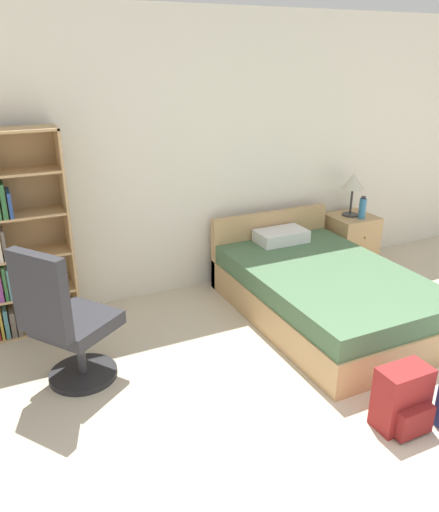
{
  "coord_description": "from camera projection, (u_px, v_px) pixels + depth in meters",
  "views": [
    {
      "loc": [
        -1.94,
        -1.11,
        2.2
      ],
      "look_at": [
        -0.48,
        1.98,
        0.81
      ],
      "focal_mm": 35.0,
      "sensor_mm": 36.0,
      "label": 1
    }
  ],
  "objects": [
    {
      "name": "water_bottle",
      "position": [
        362.0,
        208.0,
        5.24
      ],
      "size": [
        0.07,
        0.07,
        0.24
      ],
      "color": "teal",
      "rests_on": "nightstand"
    },
    {
      "name": "backpack_red",
      "position": [
        403.0,
        400.0,
        3.11
      ],
      "size": [
        0.33,
        0.26,
        0.42
      ],
      "color": "maroon",
      "rests_on": "ground_plane"
    },
    {
      "name": "bookshelf",
      "position": [
        12.0,
        237.0,
        3.98
      ],
      "size": [
        0.71,
        0.3,
        1.69
      ],
      "color": "tan",
      "rests_on": "ground_plane"
    },
    {
      "name": "wall_back",
      "position": [
        209.0,
        156.0,
        4.74
      ],
      "size": [
        9.0,
        0.06,
        2.6
      ],
      "color": "silver",
      "rests_on": "ground_plane"
    },
    {
      "name": "nightstand",
      "position": [
        350.0,
        241.0,
        5.48
      ],
      "size": [
        0.47,
        0.48,
        0.58
      ],
      "color": "tan",
      "rests_on": "ground_plane"
    },
    {
      "name": "office_chair",
      "position": [
        66.0,
        324.0,
        3.4
      ],
      "size": [
        0.72,
        0.7,
        1.07
      ],
      "color": "#232326",
      "rests_on": "ground_plane"
    },
    {
      "name": "table_lamp",
      "position": [
        353.0,
        183.0,
        5.25
      ],
      "size": [
        0.24,
        0.24,
        0.46
      ],
      "color": "#333333",
      "rests_on": "nightstand"
    },
    {
      "name": "bed",
      "position": [
        321.0,
        290.0,
        4.47
      ],
      "size": [
        1.3,
        2.03,
        0.72
      ],
      "color": "tan",
      "rests_on": "ground_plane"
    }
  ]
}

